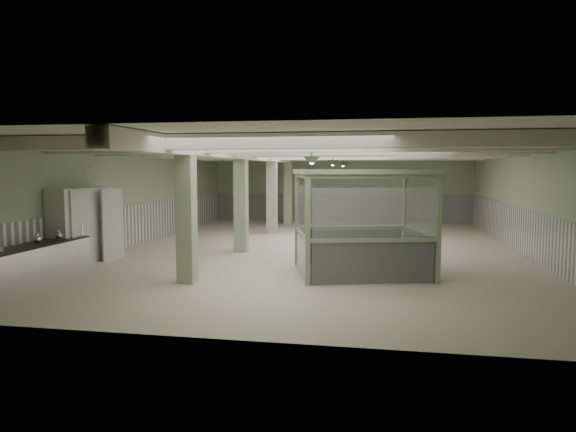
% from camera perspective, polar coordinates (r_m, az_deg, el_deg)
% --- Properties ---
extents(floor, '(20.00, 20.00, 0.00)m').
position_cam_1_polar(floor, '(18.38, 3.20, -3.68)').
color(floor, silver).
rests_on(floor, ground).
extents(ceiling, '(14.00, 20.00, 0.02)m').
position_cam_1_polar(ceiling, '(18.18, 3.25, 7.61)').
color(ceiling, silver).
rests_on(ceiling, wall_back).
extents(wall_back, '(14.00, 0.02, 3.60)m').
position_cam_1_polar(wall_back, '(28.13, 5.81, 3.06)').
color(wall_back, '#96A987').
rests_on(wall_back, floor).
extents(wall_front, '(14.00, 0.02, 3.60)m').
position_cam_1_polar(wall_front, '(8.40, -5.45, -1.89)').
color(wall_front, '#96A987').
rests_on(wall_front, floor).
extents(wall_left, '(0.02, 20.00, 3.60)m').
position_cam_1_polar(wall_left, '(20.30, -16.79, 2.06)').
color(wall_left, '#96A987').
rests_on(wall_left, floor).
extents(wall_right, '(0.02, 20.00, 3.60)m').
position_cam_1_polar(wall_right, '(18.65, 25.09, 1.53)').
color(wall_right, '#96A987').
rests_on(wall_right, floor).
extents(wainscot_left, '(0.05, 19.90, 1.50)m').
position_cam_1_polar(wainscot_left, '(20.37, -16.65, -0.89)').
color(wainscot_left, white).
rests_on(wainscot_left, floor).
extents(wainscot_right, '(0.05, 19.90, 1.50)m').
position_cam_1_polar(wainscot_right, '(18.73, 24.90, -1.68)').
color(wainscot_right, white).
rests_on(wainscot_right, floor).
extents(wainscot_back, '(13.90, 0.05, 1.50)m').
position_cam_1_polar(wainscot_back, '(28.16, 5.79, 0.93)').
color(wainscot_back, white).
rests_on(wainscot_back, floor).
extents(girder, '(0.45, 19.90, 0.40)m').
position_cam_1_polar(girder, '(18.65, -4.45, 6.86)').
color(girder, silver).
rests_on(girder, ceiling).
extents(beam_a, '(13.90, 0.35, 0.32)m').
position_cam_1_polar(beam_a, '(10.78, -1.84, 8.32)').
color(beam_a, silver).
rests_on(beam_a, ceiling).
extents(beam_b, '(13.90, 0.35, 0.32)m').
position_cam_1_polar(beam_b, '(13.23, 0.49, 7.74)').
color(beam_b, silver).
rests_on(beam_b, ceiling).
extents(beam_c, '(13.90, 0.35, 0.32)m').
position_cam_1_polar(beam_c, '(15.69, 2.09, 7.34)').
color(beam_c, silver).
rests_on(beam_c, ceiling).
extents(beam_d, '(13.90, 0.35, 0.32)m').
position_cam_1_polar(beam_d, '(18.17, 3.25, 7.04)').
color(beam_d, silver).
rests_on(beam_d, ceiling).
extents(beam_e, '(13.90, 0.35, 0.32)m').
position_cam_1_polar(beam_e, '(20.65, 4.13, 6.81)').
color(beam_e, silver).
rests_on(beam_e, ceiling).
extents(beam_f, '(13.90, 0.35, 0.32)m').
position_cam_1_polar(beam_f, '(23.14, 4.82, 6.63)').
color(beam_f, silver).
rests_on(beam_f, ceiling).
extents(beam_g, '(13.90, 0.35, 0.32)m').
position_cam_1_polar(beam_g, '(25.62, 5.38, 6.48)').
color(beam_g, silver).
rests_on(beam_g, ceiling).
extents(column_a, '(0.42, 0.42, 3.60)m').
position_cam_1_polar(column_a, '(12.98, -11.23, 0.53)').
color(column_a, '#9FB28F').
rests_on(column_a, floor).
extents(column_b, '(0.42, 0.42, 3.60)m').
position_cam_1_polar(column_b, '(17.71, -5.24, 1.83)').
color(column_b, '#9FB28F').
rests_on(column_b, floor).
extents(column_c, '(0.42, 0.42, 3.60)m').
position_cam_1_polar(column_c, '(22.55, -1.80, 2.57)').
color(column_c, '#9FB28F').
rests_on(column_c, floor).
extents(column_d, '(0.42, 0.42, 3.60)m').
position_cam_1_polar(column_d, '(26.47, 0.04, 2.96)').
color(column_d, '#9FB28F').
rests_on(column_d, floor).
extents(pendant_front, '(0.44, 0.44, 0.22)m').
position_cam_1_polar(pendant_front, '(13.14, 2.65, 6.14)').
color(pendant_front, '#2B392B').
rests_on(pendant_front, ceiling).
extents(pendant_mid, '(0.44, 0.44, 0.22)m').
position_cam_1_polar(pendant_mid, '(18.60, 4.98, 5.84)').
color(pendant_mid, '#2B392B').
rests_on(pendant_mid, ceiling).
extents(pendant_back, '(0.44, 0.44, 0.22)m').
position_cam_1_polar(pendant_back, '(23.58, 6.15, 5.69)').
color(pendant_back, '#2B392B').
rests_on(pendant_back, ceiling).
extents(prep_counter, '(0.88, 5.05, 0.91)m').
position_cam_1_polar(prep_counter, '(14.32, -27.93, -4.95)').
color(prep_counter, silver).
rests_on(prep_counter, floor).
extents(pitcher_near, '(0.21, 0.24, 0.29)m').
position_cam_1_polar(pitcher_near, '(14.84, -26.09, -2.25)').
color(pitcher_near, silver).
rests_on(pitcher_near, prep_counter).
extents(pitcher_far, '(0.23, 0.25, 0.27)m').
position_cam_1_polar(pitcher_far, '(15.48, -24.10, -1.93)').
color(pitcher_far, silver).
rests_on(pitcher_far, prep_counter).
extents(walkin_cooler, '(0.91, 2.58, 2.37)m').
position_cam_1_polar(walkin_cooler, '(16.70, -21.87, -0.85)').
color(walkin_cooler, silver).
rests_on(walkin_cooler, floor).
extents(guard_booth, '(4.15, 3.77, 2.83)m').
position_cam_1_polar(guard_booth, '(14.00, 8.21, 1.27)').
color(guard_booth, '#93A987').
rests_on(guard_booth, floor).
extents(filing_cabinet, '(0.55, 0.64, 1.16)m').
position_cam_1_polar(filing_cabinet, '(13.69, 15.37, -4.46)').
color(filing_cabinet, '#616554').
rests_on(filing_cabinet, floor).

